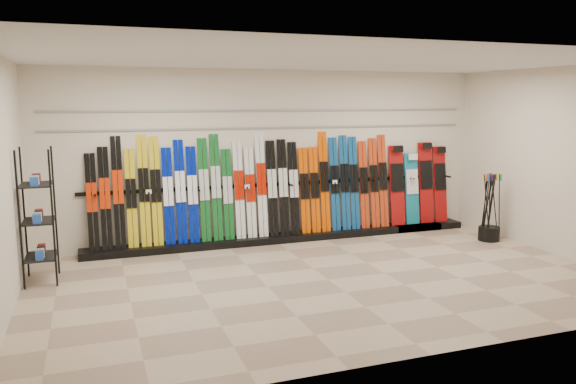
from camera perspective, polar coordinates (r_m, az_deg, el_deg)
name	(u,v)px	position (r m, az deg, el deg)	size (l,w,h in m)	color
floor	(328,280)	(7.94, 4.12, -8.87)	(8.00, 8.00, 0.00)	gray
back_wall	(272,156)	(9.93, -1.60, 3.66)	(8.00, 8.00, 0.00)	beige
left_wall	(1,188)	(7.03, -27.13, 0.34)	(5.00, 5.00, 0.00)	beige
right_wall	(560,162)	(9.91, 25.93, 2.73)	(5.00, 5.00, 0.00)	beige
ceiling	(331,59)	(7.56, 4.39, 13.28)	(8.00, 8.00, 0.00)	silver
ski_rack_base	(288,237)	(10.04, 0.05, -4.62)	(8.00, 0.40, 0.12)	black
skis	(250,189)	(9.73, -3.85, 0.30)	(5.37, 0.30, 1.82)	black
snowboards	(418,185)	(11.13, 13.11, 0.69)	(1.24, 0.24, 1.55)	#990C0C
accessory_rack	(38,216)	(8.35, -24.04, -2.22)	(0.40, 0.60, 1.84)	black
pole_bin	(489,234)	(10.65, 19.73, -4.00)	(0.37, 0.37, 0.25)	black
ski_poles	(489,207)	(10.55, 19.74, -1.43)	(0.34, 0.29, 1.18)	black
slatwall_rail_0	(273,128)	(9.87, -1.58, 6.54)	(7.60, 0.02, 0.03)	gray
slatwall_rail_1	(272,110)	(9.86, -1.59, 8.28)	(7.60, 0.02, 0.03)	gray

